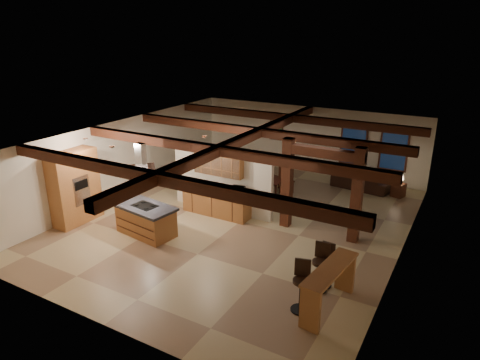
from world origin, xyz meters
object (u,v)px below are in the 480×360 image
object	(u,v)px
kitchen_island	(146,220)
dining_table	(260,186)
sofa	(360,181)
bar_counter	(330,282)

from	to	relation	value
kitchen_island	dining_table	world-z (taller)	kitchen_island
kitchen_island	dining_table	bearing A→B (deg)	73.22
sofa	bar_counter	world-z (taller)	bar_counter
kitchen_island	sofa	xyz separation A→B (m)	(4.73, 7.24, -0.16)
kitchen_island	sofa	distance (m)	8.65
dining_table	bar_counter	world-z (taller)	bar_counter
sofa	kitchen_island	bearing A→B (deg)	63.76
sofa	bar_counter	xyz separation A→B (m)	(1.38, -8.11, 0.39)
dining_table	kitchen_island	bearing A→B (deg)	-115.76
dining_table	sofa	xyz separation A→B (m)	(3.27, 2.38, 0.04)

